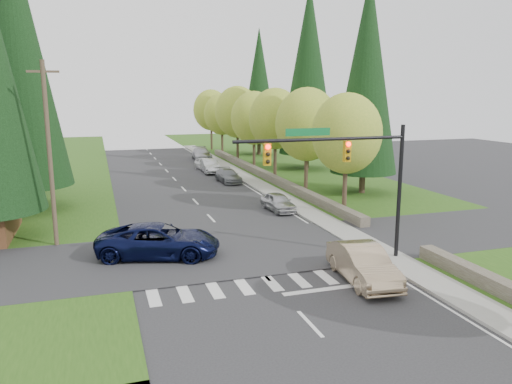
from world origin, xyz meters
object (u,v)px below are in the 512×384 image
parked_car_b (228,176)px  parked_car_e (202,154)px  suv_navy (159,241)px  sedan_champagne (363,264)px  parked_car_d (206,164)px  parked_car_c (210,166)px  parked_car_a (278,202)px

parked_car_b → parked_car_e: 16.66m
suv_navy → parked_car_e: suv_navy is taller
sedan_champagne → parked_car_e: bearing=93.8°
suv_navy → parked_car_e: size_ratio=1.17×
parked_car_d → sedan_champagne: bearing=-97.2°
sedan_champagne → parked_car_e: sedan_champagne is taller
parked_car_c → parked_car_d: bearing=92.1°
suv_navy → parked_car_a: suv_navy is taller
parked_car_c → parked_car_e: size_ratio=0.83×
sedan_champagne → parked_car_d: sedan_champagne is taller
parked_car_d → parked_car_c: bearing=-96.8°
parked_car_d → parked_car_e: 8.48m
parked_car_a → parked_car_c: bearing=88.8°
parked_car_d → parked_car_a: bearing=-94.4°
parked_car_b → parked_car_d: parked_car_d is taller
suv_navy → parked_car_b: (8.92, 20.18, -0.24)m
suv_navy → parked_car_c: (8.52, 26.37, -0.14)m
parked_car_a → parked_car_e: 29.02m
suv_navy → parked_car_b: 22.06m
parked_car_c → parked_car_d: parked_car_c is taller
parked_car_a → parked_car_e: (0.39, 29.02, 0.12)m
parked_car_c → suv_navy: bearing=-105.8°
parked_car_a → parked_car_c: size_ratio=0.86×
suv_navy → parked_car_c: size_ratio=1.41×
parked_car_e → sedan_champagne: bearing=-87.9°
parked_car_b → parked_car_e: bearing=84.3°
parked_car_c → parked_car_b: bearing=-84.2°
suv_navy → parked_car_e: bearing=1.8°
parked_car_c → parked_car_e: (1.26, 10.44, 0.04)m
parked_car_b → suv_navy: bearing=-116.6°
sedan_champagne → suv_navy: bearing=148.9°
parked_car_d → parked_car_e: size_ratio=0.76×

